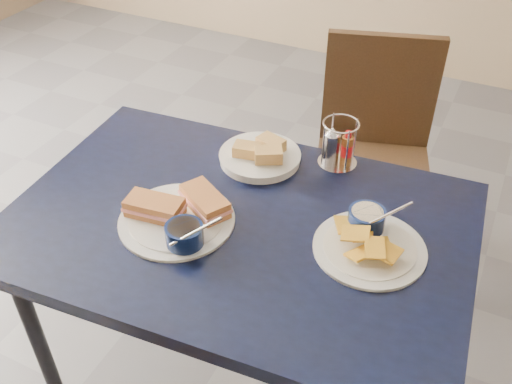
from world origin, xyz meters
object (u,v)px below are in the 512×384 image
at_px(plantain_plate, 368,237).
at_px(dining_table, 239,240).
at_px(chair_far, 381,141).
at_px(sandwich_plate, 180,215).
at_px(bread_basket, 261,155).
at_px(condiment_caddy, 337,146).

bearing_deg(plantain_plate, dining_table, -169.40).
distance_m(chair_far, sandwich_plate, 1.02).
bearing_deg(plantain_plate, sandwich_plate, -163.36).
height_order(chair_far, bread_basket, chair_far).
xyz_separation_m(dining_table, chair_far, (0.15, 0.88, -0.17)).
relative_size(sandwich_plate, bread_basket, 1.36).
relative_size(chair_far, bread_basket, 3.89).
height_order(dining_table, bread_basket, bread_basket).
height_order(chair_far, sandwich_plate, chair_far).
distance_m(sandwich_plate, plantain_plate, 0.46).
height_order(plantain_plate, bread_basket, plantain_plate).
height_order(dining_table, condiment_caddy, condiment_caddy).
xyz_separation_m(sandwich_plate, plantain_plate, (0.44, 0.13, -0.00)).
xyz_separation_m(chair_far, bread_basket, (-0.21, -0.62, 0.26)).
distance_m(chair_far, condiment_caddy, 0.62).
xyz_separation_m(chair_far, plantain_plate, (0.17, -0.82, 0.26)).
bearing_deg(bread_basket, dining_table, -76.90).
xyz_separation_m(chair_far, condiment_caddy, (-0.01, -0.54, 0.30)).
bearing_deg(dining_table, chair_far, 80.52).
bearing_deg(condiment_caddy, dining_table, -111.87).
relative_size(plantain_plate, condiment_caddy, 1.96).
xyz_separation_m(dining_table, condiment_caddy, (0.14, 0.34, 0.13)).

